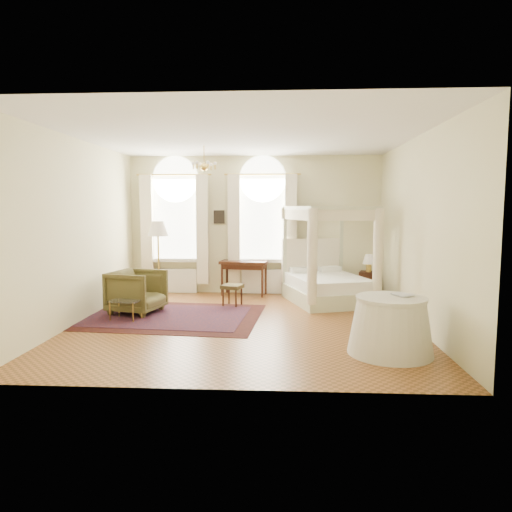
{
  "coord_description": "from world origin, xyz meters",
  "views": [
    {
      "loc": [
        0.66,
        -7.98,
        2.06
      ],
      "look_at": [
        0.19,
        0.4,
        1.18
      ],
      "focal_mm": 32.0,
      "sensor_mm": 36.0,
      "label": 1
    }
  ],
  "objects": [
    {
      "name": "window_right",
      "position": [
        0.2,
        2.87,
        1.49
      ],
      "size": [
        1.62,
        0.27,
        3.29
      ],
      "color": "white",
      "rests_on": "room_walls"
    },
    {
      "name": "side_table",
      "position": [
        2.21,
        -1.57,
        0.4
      ],
      "size": [
        1.2,
        1.2,
        0.82
      ],
      "color": "beige",
      "rests_on": "ground"
    },
    {
      "name": "canopy_bed",
      "position": [
        1.67,
        1.95,
        0.48
      ],
      "size": [
        2.06,
        2.3,
        2.1
      ],
      "color": "beige",
      "rests_on": "ground"
    },
    {
      "name": "chandelier",
      "position": [
        -0.9,
        1.2,
        2.91
      ],
      "size": [
        0.51,
        0.45,
        0.5
      ],
      "color": "gold",
      "rests_on": "room_walls"
    },
    {
      "name": "book",
      "position": [
        2.29,
        -1.51,
        0.83
      ],
      "size": [
        0.31,
        0.34,
        0.03
      ],
      "primitive_type": "imported",
      "rotation": [
        0.0,
        0.0,
        0.46
      ],
      "color": "black",
      "rests_on": "side_table"
    },
    {
      "name": "oriental_rug",
      "position": [
        -1.52,
        0.44,
        0.01
      ],
      "size": [
        3.7,
        2.8,
        0.01
      ],
      "color": "#40140F",
      "rests_on": "ground"
    },
    {
      "name": "nightstand_lamp",
      "position": [
        2.69,
        2.67,
        0.85
      ],
      "size": [
        0.28,
        0.28,
        0.41
      ],
      "color": "gold",
      "rests_on": "nightstand"
    },
    {
      "name": "coffee_table",
      "position": [
        -2.21,
        0.14,
        0.33
      ],
      "size": [
        0.61,
        0.48,
        0.37
      ],
      "color": "white",
      "rests_on": "ground"
    },
    {
      "name": "stool",
      "position": [
        -0.38,
        1.48,
        0.38
      ],
      "size": [
        0.5,
        0.5,
        0.45
      ],
      "color": "#473E1E",
      "rests_on": "ground"
    },
    {
      "name": "wall_pictures",
      "position": [
        0.09,
        2.97,
        1.89
      ],
      "size": [
        2.54,
        0.03,
        0.39
      ],
      "color": "black",
      "rests_on": "room_walls"
    },
    {
      "name": "laptop",
      "position": [
        -0.21,
        2.69,
        0.83
      ],
      "size": [
        0.33,
        0.26,
        0.02
      ],
      "primitive_type": "imported",
      "rotation": [
        0.0,
        0.0,
        3.39
      ],
      "color": "black",
      "rests_on": "writing_desk"
    },
    {
      "name": "floor_lamp",
      "position": [
        -2.11,
        2.09,
        1.51
      ],
      "size": [
        0.46,
        0.46,
        1.77
      ],
      "color": "gold",
      "rests_on": "ground"
    },
    {
      "name": "window_left",
      "position": [
        -1.9,
        2.87,
        1.49
      ],
      "size": [
        1.62,
        0.27,
        3.29
      ],
      "color": "white",
      "rests_on": "room_walls"
    },
    {
      "name": "writing_desk",
      "position": [
        -0.23,
        2.7,
        0.7
      ],
      "size": [
        1.17,
        0.72,
        0.82
      ],
      "color": "#3E1D10",
      "rests_on": "ground"
    },
    {
      "name": "room_walls",
      "position": [
        0.0,
        0.0,
        1.98
      ],
      "size": [
        6.0,
        6.0,
        6.0
      ],
      "color": "beige",
      "rests_on": "ground"
    },
    {
      "name": "ground",
      "position": [
        0.0,
        0.0,
        0.0
      ],
      "size": [
        6.0,
        6.0,
        0.0
      ],
      "primitive_type": "plane",
      "color": "brown",
      "rests_on": "ground"
    },
    {
      "name": "armchair",
      "position": [
        -2.18,
        0.72,
        0.43
      ],
      "size": [
        1.13,
        1.11,
        0.85
      ],
      "primitive_type": "imported",
      "rotation": [
        0.0,
        0.0,
        1.33
      ],
      "color": "#47401E",
      "rests_on": "ground"
    },
    {
      "name": "nightstand",
      "position": [
        2.7,
        2.7,
        0.29
      ],
      "size": [
        0.5,
        0.48,
        0.59
      ],
      "primitive_type": "cube",
      "rotation": [
        0.0,
        0.0,
        -0.31
      ],
      "color": "#3E1D10",
      "rests_on": "ground"
    }
  ]
}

